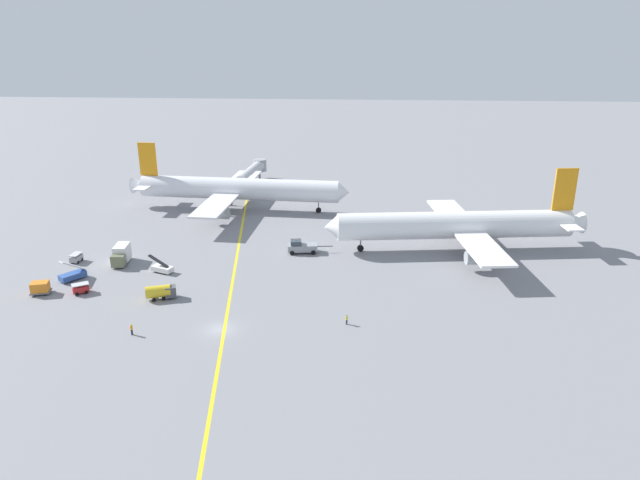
# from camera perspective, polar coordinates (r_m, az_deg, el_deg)

# --- Properties ---
(ground_plane) EXTENTS (600.00, 600.00, 0.00)m
(ground_plane) POSITION_cam_1_polar(r_m,az_deg,el_deg) (89.19, -9.84, -8.64)
(ground_plane) COLOR gray
(taxiway_stripe) EXTENTS (17.31, 118.89, 0.01)m
(taxiway_stripe) POSITION_cam_1_polar(r_m,az_deg,el_deg) (97.97, -8.89, -5.83)
(taxiway_stripe) COLOR yellow
(taxiway_stripe) RESTS_ON ground
(airliner_at_gate_left) EXTENTS (54.76, 43.50, 16.22)m
(airliner_at_gate_left) POSITION_cam_1_polar(r_m,az_deg,el_deg) (144.44, -8.14, 4.98)
(airliner_at_gate_left) COLOR silver
(airliner_at_gate_left) RESTS_ON ground
(airliner_being_pushed) EXTENTS (52.72, 40.67, 16.61)m
(airliner_being_pushed) POSITION_cam_1_polar(r_m,az_deg,el_deg) (119.78, 13.26, 1.41)
(airliner_being_pushed) COLOR white
(airliner_being_pushed) RESTS_ON ground
(pushback_tug) EXTENTS (9.18, 3.57, 2.95)m
(pushback_tug) POSITION_cam_1_polar(r_m,az_deg,el_deg) (116.28, -1.82, -0.66)
(pushback_tug) COLOR gray
(pushback_tug) RESTS_ON ground
(gse_baggage_cart_trailing) EXTENTS (3.15, 2.78, 1.71)m
(gse_baggage_cart_trailing) POSITION_cam_1_polar(r_m,az_deg,el_deg) (106.86, -22.46, -4.42)
(gse_baggage_cart_trailing) COLOR red
(gse_baggage_cart_trailing) RESTS_ON ground
(gse_baggage_cart_near_cluster) EXTENTS (1.74, 2.82, 1.71)m
(gse_baggage_cart_near_cluster) POSITION_cam_1_polar(r_m,az_deg,el_deg) (121.13, -22.83, -1.63)
(gse_baggage_cart_near_cluster) COLOR gray
(gse_baggage_cart_near_cluster) RESTS_ON ground
(gse_catering_truck_tall) EXTENTS (3.00, 6.06, 3.50)m
(gse_catering_truck_tall) POSITION_cam_1_polar(r_m,az_deg,el_deg) (117.05, -18.94, -1.38)
(gse_catering_truck_tall) COLOR #666B4C
(gse_catering_truck_tall) RESTS_ON ground
(gse_belt_loader_portside) EXTENTS (5.04, 3.11, 3.02)m
(gse_belt_loader_portside) POSITION_cam_1_polar(r_m,az_deg,el_deg) (110.91, -15.24, -2.69)
(gse_belt_loader_portside) COLOR silver
(gse_belt_loader_portside) RESTS_ON ground
(gse_fuel_bowser_stubby) EXTENTS (5.24, 3.36, 2.40)m
(gse_fuel_bowser_stubby) POSITION_cam_1_polar(r_m,az_deg,el_deg) (100.15, -15.32, -4.90)
(gse_fuel_bowser_stubby) COLOR gold
(gse_fuel_bowser_stubby) RESTS_ON ground
(gse_stair_truck_yellow) EXTENTS (4.28, 4.81, 4.06)m
(gse_stair_truck_yellow) POSITION_cam_1_polar(r_m,az_deg,el_deg) (112.91, -23.13, -3.13)
(gse_stair_truck_yellow) COLOR #2D5199
(gse_stair_truck_yellow) RESTS_ON ground
(gse_container_dolly_flat) EXTENTS (3.67, 2.96, 2.15)m
(gse_container_dolly_flat) POSITION_cam_1_polar(r_m,az_deg,el_deg) (109.22, -25.79, -4.23)
(gse_container_dolly_flat) COLOR slate
(gse_container_dolly_flat) RESTS_ON ground
(ground_crew_wing_walker_right) EXTENTS (0.36, 0.48, 1.58)m
(ground_crew_wing_walker_right) POSITION_cam_1_polar(r_m,az_deg,el_deg) (88.99, 2.64, -7.81)
(ground_crew_wing_walker_right) COLOR #2D3351
(ground_crew_wing_walker_right) RESTS_ON ground
(ground_crew_ramp_agent_by_cones) EXTENTS (0.38, 0.45, 1.77)m
(ground_crew_ramp_agent_by_cones) POSITION_cam_1_polar(r_m,az_deg,el_deg) (90.36, -18.02, -8.33)
(ground_crew_ramp_agent_by_cones) COLOR black
(ground_crew_ramp_agent_by_cones) RESTS_ON ground
(jet_bridge) EXTENTS (5.40, 21.77, 5.80)m
(jet_bridge) POSITION_cam_1_polar(r_m,az_deg,el_deg) (167.94, -6.61, 6.73)
(jet_bridge) COLOR #B7B7BC
(jet_bridge) RESTS_ON ground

